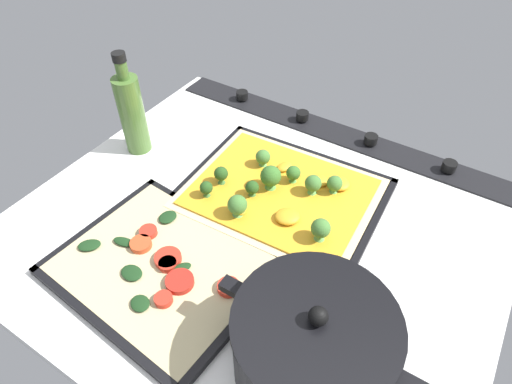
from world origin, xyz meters
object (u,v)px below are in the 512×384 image
Objects in this scene: broccoli_pizza at (281,193)px; baking_tray_back at (163,268)px; baking_tray_front at (281,197)px; veggie_pizza_back at (162,266)px; cooking_pot at (313,344)px; oil_bottle at (132,113)px.

baking_tray_back is (8.02, 23.78, -1.43)cm from broccoli_pizza.
broccoli_pizza is (-0.12, 0.25, 1.44)cm from baking_tray_front.
cooking_pot is at bearing 177.24° from veggie_pizza_back.
broccoli_pizza is 1.01× the size of baking_tray_back.
broccoli_pizza is at bearing -108.55° from veggie_pizza_back.
broccoli_pizza is 1.09× the size of veggie_pizza_back.
broccoli_pizza reaches higher than veggie_pizza_back.
broccoli_pizza is 33.78cm from oil_bottle.
oil_bottle is at bearing 4.24° from broccoli_pizza.
oil_bottle is (51.87, -22.64, 3.26)cm from cooking_pot.
baking_tray_back is at bearing 139.42° from oil_bottle.
baking_tray_back is 33.89cm from oil_bottle.
oil_bottle is (32.82, 2.69, 8.51)cm from baking_tray_front.
baking_tray_front is 25.30cm from veggie_pizza_back.
veggie_pizza_back reaches higher than baking_tray_back.
veggie_pizza_back is at bearing 71.45° from broccoli_pizza.
veggie_pizza_back is 33.75cm from oil_bottle.
oil_bottle is (32.94, 2.44, 7.07)cm from broccoli_pizza.
cooking_pot reaches higher than baking_tray_front.
cooking_pot reaches higher than veggie_pizza_back.
veggie_pizza_back is at bearing 139.47° from oil_bottle.
baking_tray_back is (7.91, 24.03, 0.01)cm from baking_tray_front.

